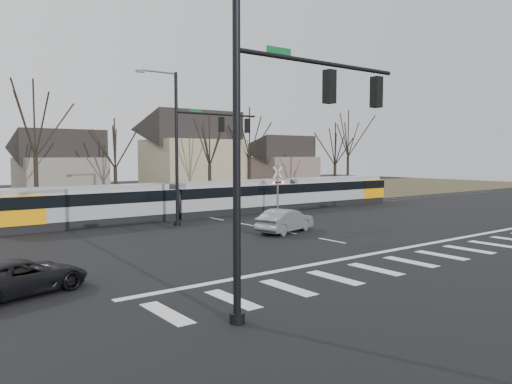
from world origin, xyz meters
TOP-DOWN VIEW (x-y plane):
  - ground at (0.00, 0.00)m, footprint 140.00×140.00m
  - grass_verge at (0.00, 32.00)m, footprint 140.00×28.00m
  - crosswalk at (0.00, -4.00)m, footprint 27.00×2.60m
  - stop_line at (0.00, -1.80)m, footprint 28.00×0.35m
  - lane_dashes at (0.00, 16.00)m, footprint 0.18×30.00m
  - rail_pair at (0.00, 15.80)m, footprint 90.00×1.52m
  - tram at (2.87, 16.00)m, footprint 35.15×2.61m
  - sedan at (-0.11, 5.86)m, footprint 4.06×5.29m
  - suv at (-16.15, 0.83)m, footprint 4.32×5.45m
  - signal_pole_near_left at (-10.41, -6.00)m, footprint 9.28×0.44m
  - signal_pole_far at (-2.41, 12.50)m, footprint 9.28×0.44m
  - rail_crossing_signal at (5.00, 12.79)m, footprint 1.08×0.36m
  - tree_row at (2.00, 26.00)m, footprint 59.20×7.20m
  - house_b at (-5.00, 36.00)m, footprint 8.64×7.56m
  - house_c at (9.00, 33.00)m, footprint 10.80×8.64m
  - house_d at (24.00, 35.00)m, footprint 8.64×7.56m

SIDE VIEW (x-z plane):
  - ground at x=0.00m, z-range 0.00..0.00m
  - grass_verge at x=0.00m, z-range 0.00..0.01m
  - crosswalk at x=0.00m, z-range 0.00..0.01m
  - stop_line at x=0.00m, z-range 0.00..0.01m
  - lane_dashes at x=0.00m, z-range 0.00..0.01m
  - rail_pair at x=0.00m, z-range 0.00..0.06m
  - suv at x=-16.15m, z-range 0.00..1.22m
  - sedan at x=-0.11m, z-range 0.00..1.45m
  - tram at x=2.87m, z-range 0.12..2.78m
  - rail_crossing_signal at x=5.00m, z-range -0.11..3.89m
  - house_b at x=-5.00m, z-range 0.14..7.79m
  - house_d at x=24.00m, z-range 0.14..7.79m
  - tree_row at x=2.00m, z-range 0.00..10.00m
  - house_c at x=9.00m, z-range 0.18..10.28m
  - signal_pole_near_left at x=-10.41m, z-range 0.60..10.80m
  - signal_pole_far at x=-2.41m, z-range 0.60..10.80m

